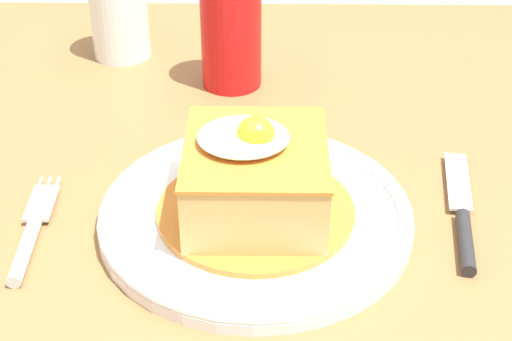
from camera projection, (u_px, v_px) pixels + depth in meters
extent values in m
cube|color=olive|center=(174.00, 202.00, 0.71)|extent=(1.33, 0.88, 0.04)
cylinder|color=white|center=(256.00, 218.00, 0.65)|extent=(0.26, 0.26, 0.01)
torus|color=white|center=(256.00, 211.00, 0.64)|extent=(0.26, 0.26, 0.01)
cylinder|color=orange|center=(256.00, 210.00, 0.64)|extent=(0.17, 0.17, 0.01)
cube|color=tan|center=(256.00, 179.00, 0.63)|extent=(0.11, 0.13, 0.06)
cube|color=orange|center=(256.00, 147.00, 0.61)|extent=(0.12, 0.13, 0.00)
ellipsoid|color=white|center=(243.00, 137.00, 0.61)|extent=(0.07, 0.07, 0.01)
sphere|color=yellow|center=(256.00, 135.00, 0.60)|extent=(0.03, 0.03, 0.03)
cylinder|color=silver|center=(25.00, 251.00, 0.61)|extent=(0.01, 0.08, 0.01)
cube|color=silver|center=(42.00, 203.00, 0.66)|extent=(0.02, 0.05, 0.00)
cylinder|color=silver|center=(56.00, 187.00, 0.69)|extent=(0.00, 0.03, 0.00)
cylinder|color=silver|center=(47.00, 187.00, 0.69)|extent=(0.00, 0.03, 0.00)
cylinder|color=silver|center=(38.00, 187.00, 0.69)|extent=(0.00, 0.03, 0.00)
cylinder|color=#262628|center=(466.00, 242.00, 0.62)|extent=(0.02, 0.08, 0.01)
cube|color=silver|center=(459.00, 184.00, 0.69)|extent=(0.03, 0.09, 0.00)
cylinder|color=red|center=(231.00, 33.00, 0.83)|extent=(0.07, 0.07, 0.12)
cylinder|color=#3F2314|center=(121.00, 32.00, 0.91)|extent=(0.06, 0.06, 0.06)
cylinder|color=silver|center=(119.00, 14.00, 0.90)|extent=(0.07, 0.07, 0.10)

